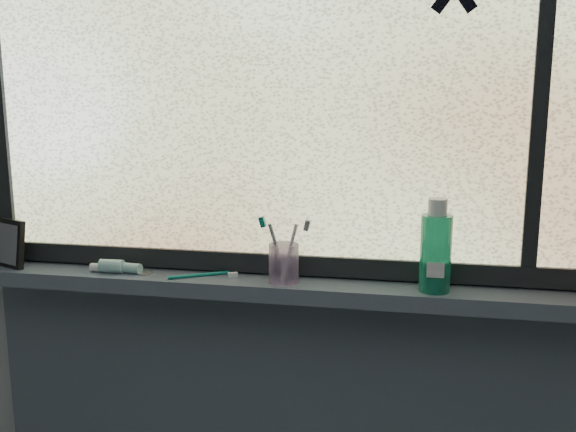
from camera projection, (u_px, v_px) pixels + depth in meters
The scene contains 10 objects.
wall_back at pixel (284, 185), 1.63m from camera, with size 3.00×0.01×2.50m, color #9EA3A8.
windowsill at pixel (278, 287), 1.61m from camera, with size 1.62×0.14×0.04m, color #4C5666.
window_pane at pixel (282, 72), 1.56m from camera, with size 1.50×0.01×1.00m, color silver.
frame_bottom at pixel (282, 263), 1.65m from camera, with size 1.60×0.03×0.05m, color black.
frame_mullion at pixel (542, 71), 1.44m from camera, with size 0.04×0.03×1.00m, color black.
vanity_mirror at pixel (10, 243), 1.72m from camera, with size 0.10×0.05×0.13m, color black.
toothpaste_tube at pixel (119, 266), 1.66m from camera, with size 0.20×0.04×0.03m, color white, non-canonical shape.
toothbrush_cup at pixel (284, 263), 1.58m from camera, with size 0.07×0.07×0.10m, color #B190BF.
toothbrush_lying at pixel (199, 274), 1.63m from camera, with size 0.19×0.02×0.01m, color #0D7A6D, non-canonical shape.
mouthwash_bottle at pixel (436, 245), 1.50m from camera, with size 0.07×0.07×0.18m, color #1E9D71.
Camera 1 is at (0.32, -0.28, 1.49)m, focal length 40.00 mm.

